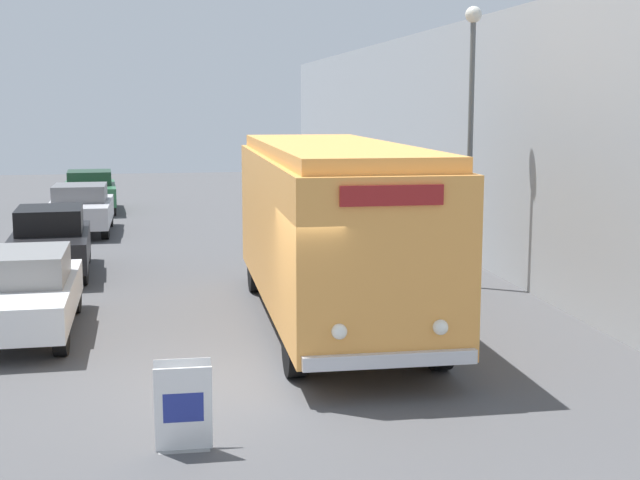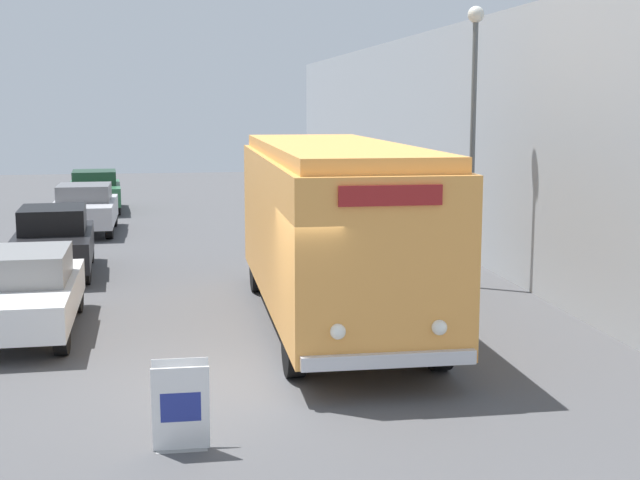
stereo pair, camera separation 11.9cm
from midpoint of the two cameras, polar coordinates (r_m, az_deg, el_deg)
ground_plane at (r=13.40m, az=-4.40°, el=-9.25°), size 80.00×80.00×0.00m
building_wall_right at (r=24.02m, az=9.95°, el=6.30°), size 0.30×60.00×6.26m
vintage_bus at (r=16.55m, az=1.03°, el=1.07°), size 2.61×9.17×3.40m
sign_board at (r=10.98m, az=-8.59°, el=-10.57°), size 0.68×0.41×1.09m
streetlamp at (r=20.01m, az=9.97°, el=8.39°), size 0.36×0.36×6.19m
parked_car_near at (r=16.88m, az=-18.05°, el=-3.15°), size 1.84×4.52×1.51m
parked_car_mid at (r=22.42m, az=-16.53°, el=-0.06°), size 2.05×4.30×1.63m
parked_car_far at (r=29.22m, az=-14.71°, el=1.98°), size 1.97×4.21×1.55m
parked_car_distant at (r=34.90m, az=-14.12°, el=3.09°), size 2.19×4.27×1.55m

